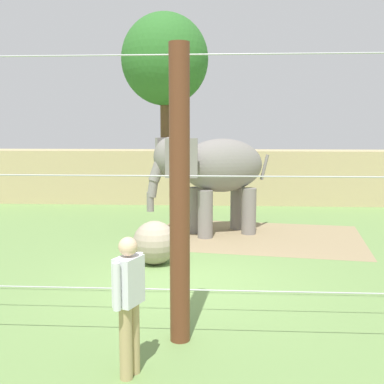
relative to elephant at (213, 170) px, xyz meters
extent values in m
plane|color=#6B8E4C|center=(-0.51, -4.18, -1.78)|extent=(120.00, 120.00, 0.00)
cube|color=#937F5B|center=(1.19, -0.27, -1.78)|extent=(6.08, 4.73, 0.01)
cube|color=tan|center=(-0.51, 5.84, -0.74)|extent=(36.00, 1.80, 2.07)
cylinder|color=gray|center=(-0.19, -0.48, -1.14)|extent=(0.40, 0.40, 1.28)
cylinder|color=gray|center=(-0.49, 0.16, -1.14)|extent=(0.40, 0.40, 1.28)
cylinder|color=gray|center=(0.99, 0.07, -1.14)|extent=(0.40, 0.40, 1.28)
cylinder|color=gray|center=(0.70, 0.71, -1.14)|extent=(0.40, 0.40, 1.28)
ellipsoid|color=gray|center=(0.25, 0.12, 0.12)|extent=(2.70, 2.16, 1.46)
ellipsoid|color=gray|center=(-1.10, -0.51, 0.38)|extent=(1.24, 1.29, 1.06)
cube|color=gray|center=(-0.79, -0.97, 0.38)|extent=(0.82, 0.10, 1.01)
cube|color=gray|center=(-1.25, 0.03, 0.38)|extent=(0.60, 0.69, 1.01)
cylinder|color=gray|center=(-1.46, -0.67, 0.00)|extent=(0.53, 0.45, 0.57)
cylinder|color=gray|center=(-1.56, -0.72, -0.40)|extent=(0.39, 0.35, 0.54)
cylinder|color=gray|center=(-1.62, -0.75, -0.78)|extent=(0.25, 0.25, 0.50)
cylinder|color=gray|center=(1.46, 0.67, 0.03)|extent=(0.29, 0.20, 0.73)
sphere|color=gray|center=(-1.20, -3.05, -1.31)|extent=(0.94, 0.94, 0.94)
cylinder|color=brown|center=(-0.34, -6.74, 0.21)|extent=(0.27, 0.27, 3.99)
cylinder|color=#B7B7BC|center=(-0.51, -6.74, -1.06)|extent=(11.76, 0.02, 0.02)
cylinder|color=#B7B7BC|center=(-0.51, -6.74, 0.49)|extent=(11.76, 0.02, 0.02)
cylinder|color=#B7B7BC|center=(-0.51, -6.74, 2.05)|extent=(11.76, 0.02, 0.02)
cylinder|color=tan|center=(-0.88, -7.80, -1.34)|extent=(0.15, 0.15, 0.88)
cylinder|color=tan|center=(-0.82, -7.66, -1.34)|extent=(0.15, 0.15, 0.88)
cube|color=silver|center=(-0.85, -7.73, -0.62)|extent=(0.34, 0.42, 0.56)
sphere|color=beige|center=(-0.85, -7.73, -0.22)|extent=(0.22, 0.22, 0.22)
cylinder|color=silver|center=(-0.94, -7.95, -0.62)|extent=(0.12, 0.12, 0.54)
cylinder|color=silver|center=(-0.76, -7.51, -0.62)|extent=(0.12, 0.12, 0.54)
cube|color=black|center=(-0.82, -7.46, -0.84)|extent=(0.04, 0.07, 0.14)
cylinder|color=brown|center=(-2.27, 8.45, 0.38)|extent=(0.44, 0.44, 4.31)
ellipsoid|color=#2D6B28|center=(-2.27, 8.45, 4.16)|extent=(3.83, 3.83, 4.02)
camera|label=1|loc=(0.19, -12.96, 1.10)|focal=44.55mm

